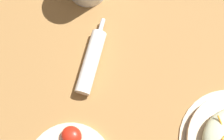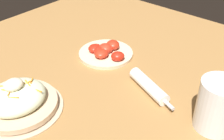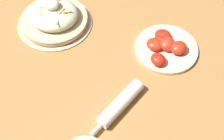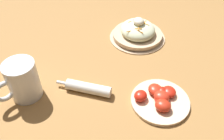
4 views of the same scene
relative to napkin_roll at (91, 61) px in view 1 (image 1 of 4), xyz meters
name	(u,v)px [view 1 (image 1 of 4)]	position (x,y,z in m)	size (l,w,h in m)	color
ground_plane	(154,72)	(0.14, -0.04, -0.02)	(1.43, 1.43, 0.00)	#9E703D
napkin_roll	(91,61)	(0.00, 0.00, 0.00)	(0.09, 0.18, 0.04)	white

